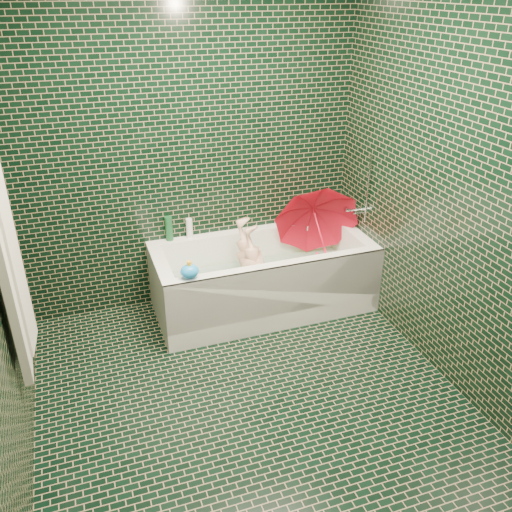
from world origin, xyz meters
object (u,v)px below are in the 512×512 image
object	(u,v)px
bathtub	(264,285)
umbrella	(319,230)
bath_toy	(190,271)
rubber_duck	(305,217)
child	(257,276)

from	to	relation	value
bathtub	umbrella	bearing A→B (deg)	2.26
umbrella	bathtub	bearing A→B (deg)	-160.50
umbrella	bath_toy	xyz separation A→B (m)	(-1.13, -0.32, -0.00)
umbrella	bath_toy	size ratio (longest dim) A/B	4.65
bath_toy	bathtub	bearing A→B (deg)	18.01
rubber_duck	bathtub	bearing A→B (deg)	-138.84
rubber_duck	bath_toy	distance (m)	1.32
bathtub	umbrella	xyz separation A→B (m)	(0.47, 0.02, 0.40)
bathtub	rubber_duck	size ratio (longest dim) A/B	16.77
umbrella	bath_toy	world-z (taller)	umbrella
bathtub	bath_toy	xyz separation A→B (m)	(-0.65, -0.30, 0.39)
umbrella	child	bearing A→B (deg)	-158.37
bath_toy	umbrella	bearing A→B (deg)	9.16
child	umbrella	size ratio (longest dim) A/B	1.42
bathtub	rubber_duck	xyz separation A→B (m)	(0.50, 0.35, 0.38)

